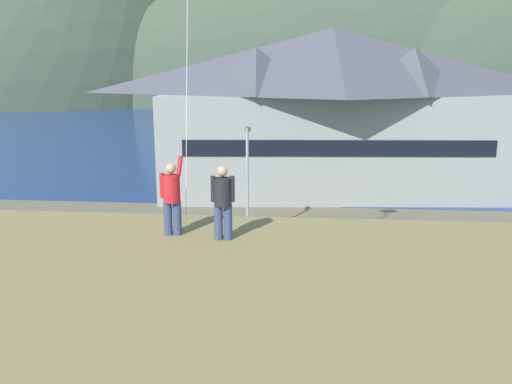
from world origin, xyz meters
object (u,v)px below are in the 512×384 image
object	(u,v)px
harbor_lodge	(331,107)
parked_car_mid_row_far	(169,295)
moored_boat_inner_slip	(243,152)
person_companion	(223,200)
person_kite_flyer	(172,196)
moored_boat_wharfside	(248,145)
moored_boat_outer_mooring	(311,150)
wharf_dock	(276,155)
parked_car_mid_row_near	(298,295)
storage_shed_waterside	(291,157)
parked_car_corner_spot	(367,253)
parking_light_pole	(247,175)
parked_car_back_row_right	(179,250)
parked_car_front_row_silver	(78,244)

from	to	relation	value
harbor_lodge	parked_car_mid_row_far	bearing A→B (deg)	-107.24
harbor_lodge	moored_boat_inner_slip	distance (m)	17.05
parked_car_mid_row_far	person_companion	bearing A→B (deg)	-65.12
parked_car_mid_row_far	person_kite_flyer	size ratio (longest dim) A/B	2.31
moored_boat_wharfside	moored_boat_outer_mooring	bearing A→B (deg)	-24.08
wharf_dock	parked_car_mid_row_near	bearing A→B (deg)	-85.56
storage_shed_waterside	parked_car_corner_spot	world-z (taller)	storage_shed_waterside
moored_boat_inner_slip	parked_car_corner_spot	distance (m)	32.30
parked_car_mid_row_far	moored_boat_inner_slip	bearing A→B (deg)	92.10
wharf_dock	storage_shed_waterside	bearing A→B (deg)	-81.64
wharf_dock	parked_car_mid_row_near	xyz separation A→B (m)	(2.82, -36.37, 0.71)
parking_light_pole	person_kite_flyer	world-z (taller)	person_kite_flyer
storage_shed_waterside	moored_boat_inner_slip	world-z (taller)	storage_shed_waterside
moored_boat_inner_slip	person_kite_flyer	size ratio (longest dim) A/B	3.80
moored_boat_wharfside	person_companion	distance (m)	48.85
harbor_lodge	wharf_dock	distance (m)	16.24
moored_boat_outer_mooring	person_companion	world-z (taller)	person_companion
parked_car_mid_row_near	parking_light_pole	bearing A→B (deg)	107.18
storage_shed_waterside	parked_car_mid_row_near	distance (m)	23.36
storage_shed_waterside	wharf_dock	size ratio (longest dim) A/B	0.33
parked_car_mid_row_near	parked_car_corner_spot	xyz separation A→B (m)	(3.12, 4.96, 0.00)
wharf_dock	person_companion	world-z (taller)	person_companion
moored_boat_wharfside	person_kite_flyer	xyz separation A→B (m)	(3.29, -48.03, 5.97)
moored_boat_inner_slip	parking_light_pole	bearing A→B (deg)	-82.81
parked_car_back_row_right	parked_car_corner_spot	size ratio (longest dim) A/B	0.98
parked_car_corner_spot	parked_car_front_row_silver	xyz separation A→B (m)	(-13.99, 0.02, 0.00)
harbor_lodge	parked_car_front_row_silver	world-z (taller)	harbor_lodge
moored_boat_outer_mooring	parked_car_back_row_right	distance (m)	33.74
storage_shed_waterside	parked_car_back_row_right	bearing A→B (deg)	-104.53
parked_car_mid_row_near	parked_car_back_row_right	world-z (taller)	same
moored_boat_outer_mooring	moored_boat_inner_slip	bearing A→B (deg)	-164.94
moored_boat_outer_mooring	harbor_lodge	bearing A→B (deg)	-85.48
harbor_lodge	parked_car_front_row_silver	size ratio (longest dim) A/B	6.37
parking_light_pole	person_companion	bearing A→B (deg)	-85.82
storage_shed_waterside	person_companion	size ratio (longest dim) A/B	3.03
parked_car_corner_spot	parked_car_front_row_silver	bearing A→B (deg)	179.92
parked_car_mid_row_far	person_companion	size ratio (longest dim) A/B	2.47
storage_shed_waterside	parking_light_pole	distance (m)	13.88
person_companion	parked_car_mid_row_far	bearing A→B (deg)	114.88
moored_boat_wharfside	parked_car_front_row_silver	size ratio (longest dim) A/B	1.66
moored_boat_inner_slip	parked_car_front_row_silver	size ratio (longest dim) A/B	1.65
wharf_dock	moored_boat_wharfside	xyz separation A→B (m)	(-3.47, 4.56, 0.37)
parked_car_mid_row_near	parked_car_front_row_silver	bearing A→B (deg)	155.40
parked_car_back_row_right	parked_car_front_row_silver	bearing A→B (deg)	176.61
moored_boat_wharfside	moored_boat_inner_slip	distance (m)	5.08
moored_boat_inner_slip	moored_boat_outer_mooring	bearing A→B (deg)	15.06
parked_car_front_row_silver	parked_car_mid_row_near	bearing A→B (deg)	-24.60
parked_car_corner_spot	moored_boat_inner_slip	bearing A→B (deg)	106.94
harbor_lodge	wharf_dock	size ratio (longest dim) A/B	1.73
moored_boat_outer_mooring	parked_car_mid_row_far	size ratio (longest dim) A/B	1.91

